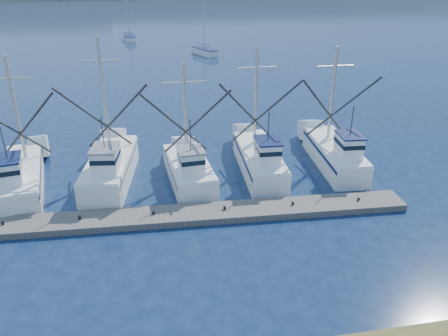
{
  "coord_description": "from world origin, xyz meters",
  "views": [
    {
      "loc": [
        -7.59,
        -15.06,
        13.04
      ],
      "look_at": [
        -3.44,
        8.0,
        2.08
      ],
      "focal_mm": 35.0,
      "sensor_mm": 36.0,
      "label": 1
    }
  ],
  "objects": [
    {
      "name": "sailboat_near",
      "position": [
        1.9,
        54.64,
        0.5
      ],
      "size": [
        3.59,
        5.59,
        8.1
      ],
      "rotation": [
        0.0,
        0.0,
        0.4
      ],
      "color": "white",
      "rests_on": "ground"
    },
    {
      "name": "ground",
      "position": [
        0.0,
        0.0,
        0.0
      ],
      "size": [
        500.0,
        500.0,
        0.0
      ],
      "primitive_type": "plane",
      "color": "#0D1D3B",
      "rests_on": "ground"
    },
    {
      "name": "sailboat_far",
      "position": [
        -10.11,
        71.86,
        0.49
      ],
      "size": [
        2.4,
        6.31,
        8.1
      ],
      "rotation": [
        0.0,
        0.0,
        0.09
      ],
      "color": "white",
      "rests_on": "ground"
    },
    {
      "name": "floating_dock",
      "position": [
        -7.75,
        6.26,
        0.19
      ],
      "size": [
        29.23,
        3.21,
        0.39
      ],
      "primitive_type": "cube",
      "rotation": [
        0.0,
        0.0,
        -0.04
      ],
      "color": "#66605B",
      "rests_on": "ground"
    },
    {
      "name": "trawler_fleet",
      "position": [
        -7.54,
        11.14,
        0.98
      ],
      "size": [
        28.79,
        8.39,
        9.18
      ],
      "color": "white",
      "rests_on": "ground"
    }
  ]
}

